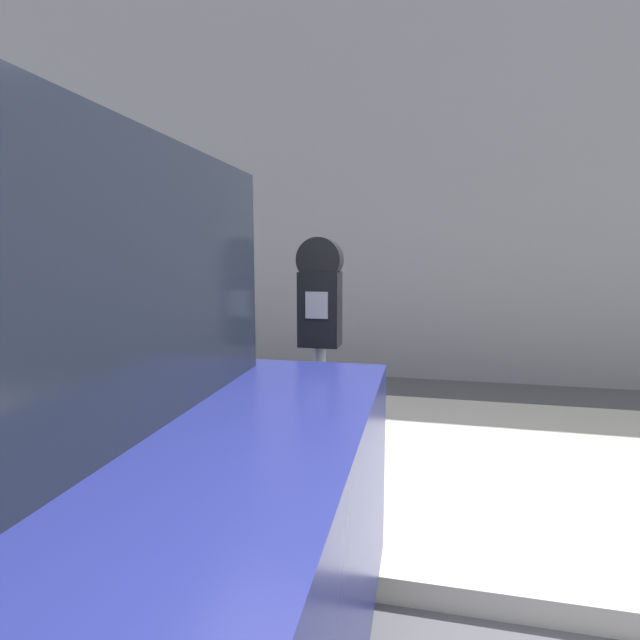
# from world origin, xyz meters

# --- Properties ---
(sidewalk) EXTENTS (24.00, 2.80, 0.12)m
(sidewalk) POSITION_xyz_m (0.00, 2.20, 0.06)
(sidewalk) COLOR #ADAAA3
(sidewalk) RESTS_ON ground_plane
(building_facade) EXTENTS (24.00, 0.30, 5.27)m
(building_facade) POSITION_xyz_m (0.00, 5.00, 2.63)
(building_facade) COLOR gray
(building_facade) RESTS_ON ground_plane
(parking_meter) EXTENTS (0.20, 0.14, 1.45)m
(parking_meter) POSITION_xyz_m (-0.31, 1.05, 1.19)
(parking_meter) COLOR gray
(parking_meter) RESTS_ON sidewalk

